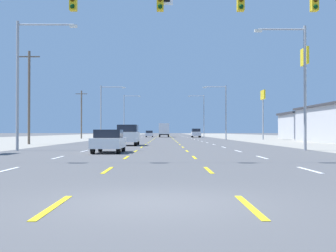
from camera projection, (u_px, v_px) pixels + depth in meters
ground_plane at (163, 140)px, 74.42m from camera, size 572.00×572.00×0.00m
lot_apron_left at (15, 140)px, 74.25m from camera, size 28.00×440.00×0.01m
lot_apron_right at (311, 139)px, 74.59m from camera, size 28.00×440.00×0.01m
lane_markings at (164, 137)px, 112.92m from camera, size 10.64×227.60×0.01m
signal_span_wire at (149, 40)px, 19.25m from camera, size 26.31×0.53×8.56m
sedan_inner_left_nearest at (109, 141)px, 28.15m from camera, size 1.80×4.50×1.46m
suv_inner_left_near at (128, 135)px, 42.59m from camera, size 1.98×4.90×1.98m
suv_far_right_mid at (196, 133)px, 100.19m from camera, size 1.98×4.90×1.98m
box_truck_center_turn_midfar at (164, 129)px, 105.74m from camera, size 2.40×7.20×3.23m
hatchback_inner_left_far at (149, 134)px, 106.66m from camera, size 1.72×3.90×1.54m
storefront_right_row_2 at (307, 125)px, 82.14m from camera, size 8.75×11.36×4.86m
pole_sign_right_row_1 at (305, 71)px, 47.18m from camera, size 0.24×2.25×10.20m
pole_sign_right_row_2 at (263, 101)px, 73.51m from camera, size 0.24×2.68×8.15m
streetlight_left_row_0 at (24, 75)px, 31.38m from camera, size 4.29×0.26×9.14m
streetlight_right_row_0 at (300, 78)px, 31.52m from camera, size 3.67×0.26×8.83m
streetlight_left_row_1 at (104, 108)px, 72.24m from camera, size 4.07×0.26×8.81m
streetlight_right_row_1 at (223, 108)px, 72.37m from camera, size 3.83×0.26×8.86m
streetlight_left_row_2 at (126, 113)px, 113.10m from camera, size 4.25×0.26×10.63m
streetlight_right_row_2 at (202, 113)px, 113.24m from camera, size 4.15×0.26×10.66m
utility_pole_left_row_0 at (29, 96)px, 46.77m from camera, size 2.20×0.26×9.80m
utility_pole_left_row_1 at (81, 114)px, 84.19m from camera, size 2.20×0.26×9.06m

